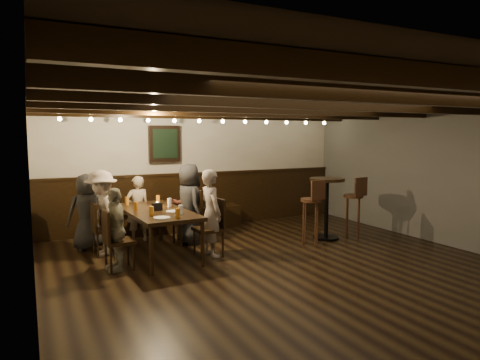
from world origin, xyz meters
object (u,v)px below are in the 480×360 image
chair_right_far (210,239)px  person_bench_centre (138,209)px  high_top_table (327,199)px  bar_stool_left (311,220)px  person_left_far (115,229)px  person_bench_right (187,204)px  person_right_near (189,204)px  bar_stool_right (353,215)px  chair_left_far (118,252)px  person_right_far (211,213)px  dining_table (156,214)px  person_bench_left (87,212)px  chair_left_near (105,239)px  person_left_near (102,213)px  chair_right_near (188,227)px

chair_right_far → person_bench_centre: (-0.80, 1.46, 0.32)m
high_top_table → bar_stool_left: 0.63m
person_bench_centre → person_left_far: (-0.67, -1.54, -0.00)m
person_bench_right → person_right_near: 0.48m
bar_stool_right → person_left_far: bearing=171.5°
chair_left_far → person_right_far: (1.47, 0.08, 0.43)m
dining_table → person_left_far: bearing=-149.0°
high_top_table → person_bench_left: bearing=163.8°
chair_right_far → person_right_far: person_right_far is taller
bar_stool_right → chair_left_near: bearing=159.9°
person_bench_right → person_right_far: bearing=83.7°
person_bench_left → bar_stool_left: size_ratio=1.12×
bar_stool_left → chair_right_far: bearing=167.8°
person_right_near → bar_stool_left: (1.89, -1.02, -0.28)m
person_bench_centre → person_left_far: bearing=63.4°
dining_table → chair_left_near: (-0.74, 0.41, -0.42)m
person_left_near → person_right_far: (1.54, -0.82, 0.01)m
chair_left_near → person_left_near: 0.43m
chair_right_near → person_bench_left: bearing=74.5°
person_bench_centre → person_right_near: size_ratio=0.84×
high_top_table → dining_table: bearing=174.0°
person_bench_centre → bar_stool_left: (2.67, -1.58, -0.17)m
high_top_table → bar_stool_right: bar_stool_right is taller
person_right_far → bar_stool_left: 1.87m
person_bench_left → person_left_far: 1.36m
dining_table → person_right_far: person_right_far is taller
dining_table → person_left_near: size_ratio=1.46×
dining_table → chair_left_near: size_ratio=2.36×
person_bench_left → person_right_far: (1.72, -1.26, 0.05)m
person_bench_right → person_right_near: (-0.13, -0.46, 0.07)m
dining_table → person_right_far: 0.87m
chair_left_far → person_left_near: person_left_near is taller
dining_table → person_right_near: size_ratio=1.41×
dining_table → person_bench_centre: 1.05m
dining_table → chair_left_far: bearing=-147.9°
chair_right_near → high_top_table: (2.42, -0.81, 0.45)m
person_bench_centre → high_top_table: 3.46m
chair_left_far → person_bench_left: 1.41m
person_right_near → bar_stool_right: (2.89, -0.97, -0.28)m
person_left_near → bar_stool_right: person_left_near is taller
person_bench_right → person_right_near: size_ratio=0.90×
chair_left_far → chair_right_far: 1.44m
person_right_near → chair_left_far: bearing=121.5°
chair_left_near → chair_left_far: 0.90m
person_left_far → person_bench_right: bearing=129.3°
chair_right_near → dining_table: bearing=122.0°
chair_right_far → chair_left_near: bearing=57.9°
person_left_near → high_top_table: (3.89, -0.74, 0.06)m
bar_stool_right → bar_stool_left: bearing=174.3°
person_bench_left → high_top_table: (4.06, -1.18, 0.10)m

